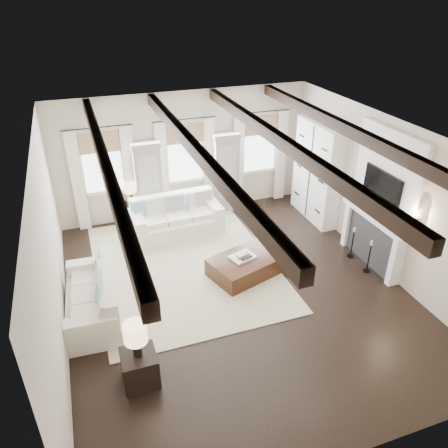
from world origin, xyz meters
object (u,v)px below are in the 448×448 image
object	(u,v)px
side_table_front	(140,368)
ottoman	(247,265)
sofa_left	(96,299)
side_table_back	(133,211)
sofa_back	(176,218)

from	to	relation	value
side_table_front	ottoman	bearing A→B (deg)	38.70
sofa_left	side_table_front	bearing A→B (deg)	-74.88
sofa_left	side_table_back	world-z (taller)	sofa_left
sofa_left	sofa_back	bearing A→B (deg)	49.43
ottoman	side_table_front	xyz separation A→B (m)	(-2.63, -2.11, 0.07)
sofa_back	side_table_front	size ratio (longest dim) A/B	4.13
side_table_back	side_table_front	bearing A→B (deg)	-97.95
ottoman	side_table_back	size ratio (longest dim) A/B	2.73
ottoman	side_table_front	world-z (taller)	side_table_front
ottoman	sofa_left	bearing A→B (deg)	167.66
sofa_back	side_table_back	world-z (taller)	sofa_back
sofa_back	sofa_left	world-z (taller)	sofa_back
sofa_left	side_table_back	bearing A→B (deg)	70.26
sofa_back	ottoman	distance (m)	2.42
side_table_front	side_table_back	world-z (taller)	side_table_back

